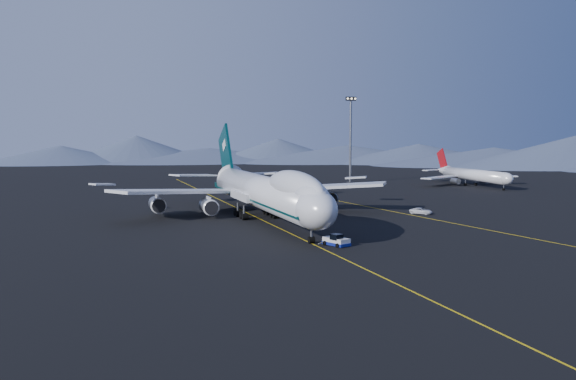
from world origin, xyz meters
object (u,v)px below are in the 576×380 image
object	(u,v)px
pushback_tug	(336,242)
floodlight_mast	(351,140)
boeing_747	(263,191)
service_van	(421,211)
second_jet	(472,175)

from	to	relation	value
pushback_tug	floodlight_mast	bearing A→B (deg)	44.42
pushback_tug	floodlight_mast	world-z (taller)	floodlight_mast
boeing_747	service_van	xyz separation A→B (m)	(34.49, -1.25, -5.16)
pushback_tug	floodlight_mast	size ratio (longest dim) A/B	0.17
boeing_747	floodlight_mast	xyz separation A→B (m)	(52.36, 75.10, 8.66)
service_van	pushback_tug	bearing A→B (deg)	179.28
boeing_747	floodlight_mast	bearing A→B (deg)	55.11
second_jet	service_van	bearing A→B (deg)	-130.18
pushback_tug	second_jet	world-z (taller)	second_jet
pushback_tug	second_jet	bearing A→B (deg)	25.11
floodlight_mast	second_jet	bearing A→B (deg)	-34.07
second_jet	floodlight_mast	size ratio (longest dim) A/B	1.41
boeing_747	second_jet	distance (m)	100.02
service_van	second_jet	bearing A→B (deg)	4.78
boeing_747	second_jet	size ratio (longest dim) A/B	1.80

